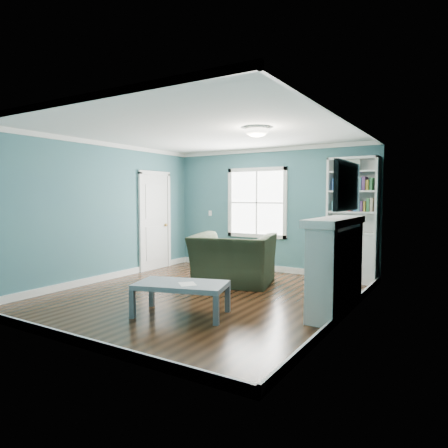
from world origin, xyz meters
The scene contains 13 objects.
floor centered at (0.00, 0.00, 0.00)m, with size 5.00×5.00×0.00m, color black.
room_walls centered at (0.00, 0.00, 1.58)m, with size 5.00×5.00×5.00m.
trim centered at (0.00, 0.00, 1.24)m, with size 4.50×5.00×2.60m.
window centered at (-0.30, 2.49, 1.45)m, with size 1.40×0.06×1.50m.
bookshelf centered at (1.77, 2.30, 0.92)m, with size 0.90×0.35×2.31m.
fireplace centered at (2.08, 0.20, 0.64)m, with size 0.44×1.58×1.30m.
tv centered at (2.20, 0.20, 1.72)m, with size 0.06×1.10×0.65m, color black.
door centered at (-2.22, 1.40, 1.07)m, with size 0.12×0.98×2.17m.
ceiling_fixture centered at (0.90, 0.10, 2.55)m, with size 0.38×0.38×0.15m.
light_switch centered at (-1.50, 2.48, 1.20)m, with size 0.08×0.01×0.12m, color white.
recliner centered at (0.00, 0.97, 0.61)m, with size 1.39×0.90×1.22m, color #242C1C.
coffee_table centered at (0.34, -1.01, 0.38)m, with size 1.34×0.98×0.44m.
paper_sheet centered at (0.47, -1.04, 0.44)m, with size 0.20×0.26×0.00m, color white.
Camera 1 is at (3.58, -5.19, 1.59)m, focal length 32.00 mm.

